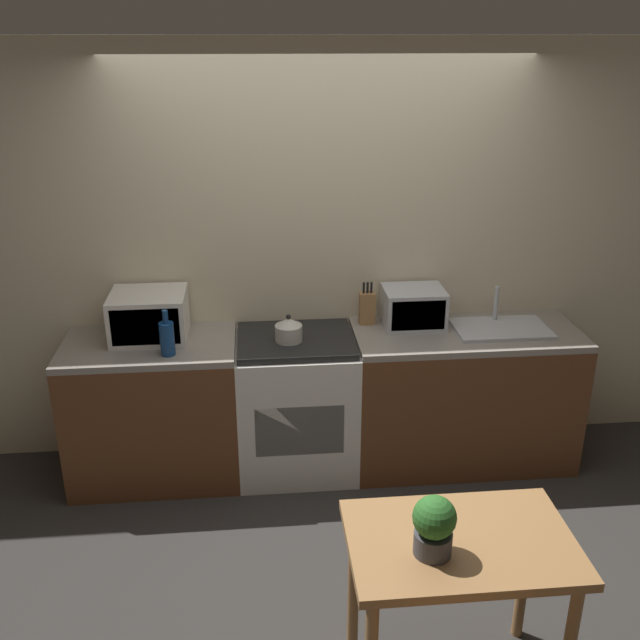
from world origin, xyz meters
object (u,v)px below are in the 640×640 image
(toaster_oven, at_px, (413,307))
(microwave, at_px, (149,316))
(stove_range, at_px, (296,404))
(bottle, at_px, (167,338))
(kettle, at_px, (289,330))
(dining_table, at_px, (459,563))

(toaster_oven, bearing_deg, microwave, -178.60)
(stove_range, bearing_deg, bottle, -166.85)
(stove_range, height_order, toaster_oven, toaster_oven)
(kettle, xyz_separation_m, toaster_oven, (0.79, 0.18, 0.05))
(toaster_oven, xyz_separation_m, dining_table, (-0.21, -1.87, -0.37))
(microwave, distance_m, bottle, 0.30)
(stove_range, relative_size, toaster_oven, 2.40)
(microwave, relative_size, toaster_oven, 1.19)
(bottle, relative_size, dining_table, 0.30)
(stove_range, height_order, kettle, kettle)
(stove_range, xyz_separation_m, microwave, (-0.87, 0.10, 0.59))
(kettle, distance_m, bottle, 0.71)
(toaster_oven, bearing_deg, stove_range, -169.62)
(stove_range, bearing_deg, toaster_oven, 10.38)
(dining_table, bearing_deg, bottle, 129.41)
(stove_range, relative_size, bottle, 3.30)
(kettle, height_order, dining_table, kettle)
(stove_range, relative_size, dining_table, 1.00)
(bottle, bearing_deg, stove_range, 13.15)
(microwave, relative_size, bottle, 1.63)
(microwave, bearing_deg, dining_table, -52.34)
(stove_range, bearing_deg, microwave, 173.60)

